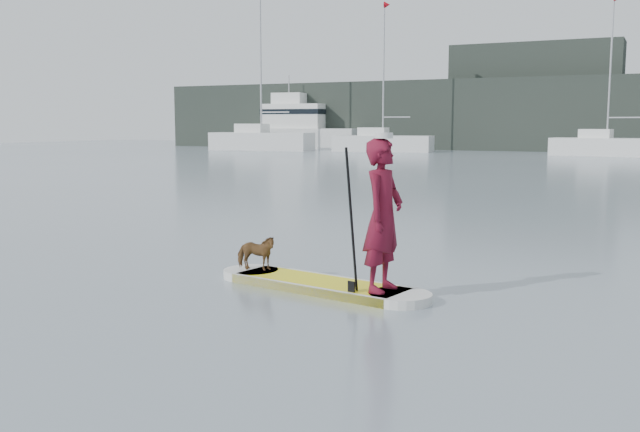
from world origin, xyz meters
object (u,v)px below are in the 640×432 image
at_px(paddler, 383,215).
at_px(sailboat_b, 382,141).
at_px(paddleboard, 320,285).
at_px(sailboat_d, 606,145).
at_px(sailboat_a, 261,140).
at_px(dog, 256,253).
at_px(motor_yacht_b, 300,128).

distance_m(paddler, sailboat_b, 49.08).
bearing_deg(paddleboard, sailboat_d, 100.12).
xyz_separation_m(paddler, sailboat_a, (-28.22, 44.38, -0.19)).
bearing_deg(dog, sailboat_d, -13.08).
bearing_deg(paddler, sailboat_d, 4.62).
bearing_deg(sailboat_b, dog, -77.10).
height_order(sailboat_d, motor_yacht_b, sailboat_d).
distance_m(sailboat_d, motor_yacht_b, 27.06).
xyz_separation_m(dog, sailboat_d, (1.28, 45.02, 0.41)).
bearing_deg(motor_yacht_b, sailboat_b, -30.42).
relative_size(paddleboard, sailboat_b, 0.28).
relative_size(paddleboard, paddler, 1.69).
bearing_deg(sailboat_a, motor_yacht_b, 76.68).
xyz_separation_m(sailboat_b, sailboat_d, (16.86, -0.38, -0.03)).
bearing_deg(dog, sailboat_b, 7.49).
bearing_deg(sailboat_b, paddler, -74.92).
xyz_separation_m(paddler, motor_yacht_b, (-27.45, 50.12, 0.79)).
bearing_deg(sailboat_d, sailboat_b, -175.32).
height_order(paddleboard, sailboat_d, sailboat_d).
height_order(paddler, sailboat_b, sailboat_b).
height_order(sailboat_a, sailboat_d, sailboat_a).
xyz_separation_m(dog, sailboat_a, (-26.11, 44.00, 0.51)).
height_order(paddler, sailboat_a, sailboat_a).
relative_size(paddleboard, motor_yacht_b, 0.31).
relative_size(paddler, sailboat_a, 0.15).
bearing_deg(sailboat_a, sailboat_b, 1.89).
height_order(sailboat_b, motor_yacht_b, sailboat_b).
distance_m(sailboat_a, motor_yacht_b, 5.88).
relative_size(sailboat_b, sailboat_d, 1.07).
distance_m(sailboat_a, sailboat_b, 10.62).
distance_m(paddleboard, sailboat_a, 51.93).
bearing_deg(paddleboard, motor_yacht_b, 128.23).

